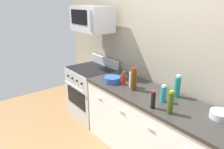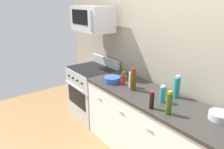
{
  "view_description": "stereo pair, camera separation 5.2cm",
  "coord_description": "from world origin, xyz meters",
  "px_view_note": "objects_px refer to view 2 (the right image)",
  "views": [
    {
      "loc": [
        1.46,
        -1.82,
        2.02
      ],
      "look_at": [
        -0.76,
        -0.05,
        1.0
      ],
      "focal_mm": 32.89,
      "sensor_mm": 36.0,
      "label": 1
    },
    {
      "loc": [
        1.49,
        -1.78,
        2.02
      ],
      "look_at": [
        -0.76,
        -0.05,
        1.0
      ],
      "focal_mm": 32.89,
      "sensor_mm": 36.0,
      "label": 2
    }
  ],
  "objects_px": {
    "bowl_blue_mixing": "(112,79)",
    "bottle_dish_soap": "(162,94)",
    "bottle_hot_sauce_red": "(123,79)",
    "bottle_olive_oil": "(169,103)",
    "bottle_wine_amber": "(133,80)",
    "bottle_sparkling_teal": "(177,87)",
    "bowl_green_glaze": "(123,77)",
    "microwave": "(92,19)",
    "bottle_vinegar_white": "(131,79)",
    "range_oven": "(92,92)",
    "bowl_steel_prep": "(220,116)",
    "bottle_soy_sauce_dark": "(152,100)"
  },
  "relations": [
    {
      "from": "bottle_hot_sauce_red",
      "to": "range_oven",
      "type": "bearing_deg",
      "value": 176.77
    },
    {
      "from": "bottle_olive_oil",
      "to": "bottle_sparkling_teal",
      "type": "distance_m",
      "value": 0.44
    },
    {
      "from": "range_oven",
      "to": "microwave",
      "type": "bearing_deg",
      "value": 89.71
    },
    {
      "from": "bottle_sparkling_teal",
      "to": "bowl_blue_mixing",
      "type": "bearing_deg",
      "value": -159.23
    },
    {
      "from": "bottle_wine_amber",
      "to": "bottle_hot_sauce_red",
      "type": "bearing_deg",
      "value": 176.49
    },
    {
      "from": "range_oven",
      "to": "bottle_hot_sauce_red",
      "type": "distance_m",
      "value": 1.06
    },
    {
      "from": "microwave",
      "to": "bottle_olive_oil",
      "type": "distance_m",
      "value": 1.94
    },
    {
      "from": "bottle_sparkling_teal",
      "to": "microwave",
      "type": "bearing_deg",
      "value": -174.44
    },
    {
      "from": "bottle_vinegar_white",
      "to": "bottle_wine_amber",
      "type": "relative_size",
      "value": 0.79
    },
    {
      "from": "bottle_soy_sauce_dark",
      "to": "bowl_steel_prep",
      "type": "height_order",
      "value": "bottle_soy_sauce_dark"
    },
    {
      "from": "bottle_wine_amber",
      "to": "bottle_sparkling_teal",
      "type": "xyz_separation_m",
      "value": [
        0.48,
        0.26,
        -0.01
      ]
    },
    {
      "from": "bottle_olive_oil",
      "to": "bowl_blue_mixing",
      "type": "bearing_deg",
      "value": 176.11
    },
    {
      "from": "bottle_hot_sauce_red",
      "to": "bowl_blue_mixing",
      "type": "xyz_separation_m",
      "value": [
        -0.17,
        -0.07,
        -0.04
      ]
    },
    {
      "from": "bottle_wine_amber",
      "to": "bottle_dish_soap",
      "type": "relative_size",
      "value": 1.45
    },
    {
      "from": "bowl_blue_mixing",
      "to": "bottle_sparkling_teal",
      "type": "bearing_deg",
      "value": 20.77
    },
    {
      "from": "microwave",
      "to": "bottle_vinegar_white",
      "type": "bearing_deg",
      "value": -3.32
    },
    {
      "from": "bottle_olive_oil",
      "to": "bottle_sparkling_teal",
      "type": "bearing_deg",
      "value": 115.98
    },
    {
      "from": "bottle_hot_sauce_red",
      "to": "bottle_vinegar_white",
      "type": "relative_size",
      "value": 0.81
    },
    {
      "from": "range_oven",
      "to": "bottle_sparkling_teal",
      "type": "bearing_deg",
      "value": 7.15
    },
    {
      "from": "bowl_blue_mixing",
      "to": "microwave",
      "type": "bearing_deg",
      "value": 167.27
    },
    {
      "from": "range_oven",
      "to": "bowl_green_glaze",
      "type": "height_order",
      "value": "range_oven"
    },
    {
      "from": "bottle_vinegar_white",
      "to": "bowl_steel_prep",
      "type": "distance_m",
      "value": 1.14
    },
    {
      "from": "bottle_wine_amber",
      "to": "range_oven",
      "type": "bearing_deg",
      "value": 176.71
    },
    {
      "from": "bowl_blue_mixing",
      "to": "range_oven",
      "type": "bearing_deg",
      "value": 170.6
    },
    {
      "from": "range_oven",
      "to": "bottle_olive_oil",
      "type": "distance_m",
      "value": 1.88
    },
    {
      "from": "microwave",
      "to": "bottle_sparkling_teal",
      "type": "xyz_separation_m",
      "value": [
        1.59,
        0.16,
        -0.7
      ]
    },
    {
      "from": "microwave",
      "to": "bottle_wine_amber",
      "type": "relative_size",
      "value": 2.5
    },
    {
      "from": "bottle_wine_amber",
      "to": "bowl_blue_mixing",
      "type": "distance_m",
      "value": 0.39
    },
    {
      "from": "bottle_wine_amber",
      "to": "bottle_dish_soap",
      "type": "distance_m",
      "value": 0.46
    },
    {
      "from": "bottle_vinegar_white",
      "to": "bottle_dish_soap",
      "type": "bearing_deg",
      "value": -1.95
    },
    {
      "from": "bottle_dish_soap",
      "to": "bowl_green_glaze",
      "type": "bearing_deg",
      "value": 171.03
    },
    {
      "from": "bottle_soy_sauce_dark",
      "to": "bowl_green_glaze",
      "type": "height_order",
      "value": "bottle_soy_sauce_dark"
    },
    {
      "from": "bottle_soy_sauce_dark",
      "to": "bottle_dish_soap",
      "type": "relative_size",
      "value": 0.99
    },
    {
      "from": "bottle_hot_sauce_red",
      "to": "bowl_green_glaze",
      "type": "distance_m",
      "value": 0.25
    },
    {
      "from": "bottle_olive_oil",
      "to": "bowl_green_glaze",
      "type": "xyz_separation_m",
      "value": [
        -1.06,
        0.29,
        -0.1
      ]
    },
    {
      "from": "bottle_soy_sauce_dark",
      "to": "bottle_sparkling_teal",
      "type": "bearing_deg",
      "value": 91.05
    },
    {
      "from": "bottle_vinegar_white",
      "to": "bowl_blue_mixing",
      "type": "bearing_deg",
      "value": -159.21
    },
    {
      "from": "bottle_wine_amber",
      "to": "bowl_steel_prep",
      "type": "distance_m",
      "value": 1.06
    },
    {
      "from": "microwave",
      "to": "bowl_blue_mixing",
      "type": "distance_m",
      "value": 1.09
    },
    {
      "from": "bottle_hot_sauce_red",
      "to": "bottle_olive_oil",
      "type": "distance_m",
      "value": 0.89
    },
    {
      "from": "bottle_dish_soap",
      "to": "bowl_steel_prep",
      "type": "height_order",
      "value": "bottle_dish_soap"
    },
    {
      "from": "bottle_dish_soap",
      "to": "bowl_green_glaze",
      "type": "relative_size",
      "value": 1.7
    },
    {
      "from": "microwave",
      "to": "bottle_hot_sauce_red",
      "type": "distance_m",
      "value": 1.18
    },
    {
      "from": "bottle_vinegar_white",
      "to": "bottle_dish_soap",
      "type": "height_order",
      "value": "bottle_vinegar_white"
    },
    {
      "from": "bottle_olive_oil",
      "to": "bottle_sparkling_teal",
      "type": "xyz_separation_m",
      "value": [
        -0.19,
        0.39,
        0.01
      ]
    },
    {
      "from": "bottle_hot_sauce_red",
      "to": "bottle_soy_sauce_dark",
      "type": "bearing_deg",
      "value": -15.56
    },
    {
      "from": "bowl_blue_mixing",
      "to": "bottle_dish_soap",
      "type": "bearing_deg",
      "value": 6.16
    },
    {
      "from": "bottle_dish_soap",
      "to": "bowl_green_glaze",
      "type": "xyz_separation_m",
      "value": [
        -0.85,
        0.13,
        -0.07
      ]
    },
    {
      "from": "bottle_dish_soap",
      "to": "bowl_green_glaze",
      "type": "height_order",
      "value": "bottle_dish_soap"
    },
    {
      "from": "bottle_soy_sauce_dark",
      "to": "bottle_dish_soap",
      "type": "height_order",
      "value": "bottle_dish_soap"
    }
  ]
}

